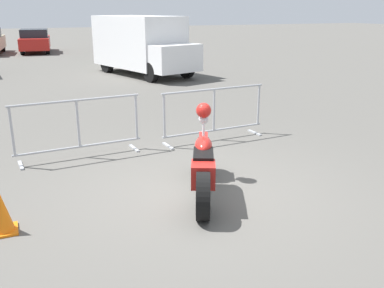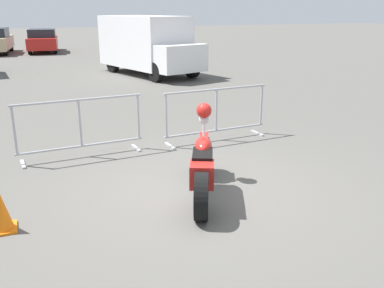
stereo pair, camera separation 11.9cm
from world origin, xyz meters
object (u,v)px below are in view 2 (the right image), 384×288
object	(u,v)px
motorcycle	(203,164)
pedestrian	(172,38)
crowd_barrier_far	(216,114)
parked_car_red	(43,40)
delivery_van	(147,43)
crowd_barrier_near	(80,127)

from	to	relation	value
motorcycle	pedestrian	xyz separation A→B (m)	(6.59, 19.29, 0.46)
crowd_barrier_far	pedestrian	bearing A→B (deg)	72.80
pedestrian	parked_car_red	bearing A→B (deg)	-31.32
delivery_van	pedestrian	world-z (taller)	delivery_van
crowd_barrier_near	motorcycle	bearing A→B (deg)	-60.35
motorcycle	pedestrian	world-z (taller)	pedestrian
crowd_barrier_near	pedestrian	size ratio (longest dim) A/B	1.36
crowd_barrier_far	pedestrian	world-z (taller)	pedestrian
crowd_barrier_far	delivery_van	distance (m)	9.56
crowd_barrier_far	crowd_barrier_near	bearing A→B (deg)	180.00
parked_car_red	pedestrian	distance (m)	8.14
crowd_barrier_near	crowd_barrier_far	bearing A→B (deg)	0.00
crowd_barrier_near	parked_car_red	size ratio (longest dim) A/B	0.53
motorcycle	pedestrian	size ratio (longest dim) A/B	1.19
crowd_barrier_far	delivery_van	bearing A→B (deg)	81.37
crowd_barrier_near	pedestrian	world-z (taller)	pedestrian
crowd_barrier_near	parked_car_red	world-z (taller)	parked_car_red
motorcycle	crowd_barrier_near	size ratio (longest dim) A/B	0.88
crowd_barrier_near	delivery_van	distance (m)	10.31
motorcycle	delivery_van	distance (m)	12.15
crowd_barrier_near	crowd_barrier_far	distance (m)	2.70
crowd_barrier_far	parked_car_red	xyz separation A→B (m)	(-1.81, 20.98, 0.16)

